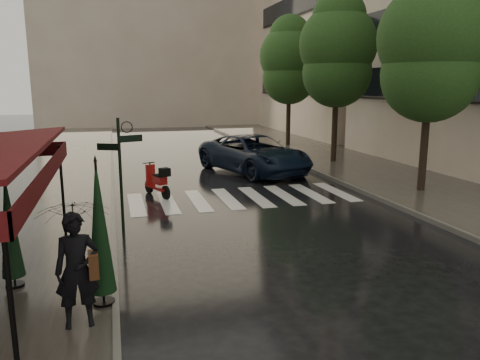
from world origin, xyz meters
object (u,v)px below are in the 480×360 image
scooter (158,182)px  parasol_back (9,226)px  parked_car (254,154)px  parasol_front (99,227)px  pedestrian_with_umbrella (74,224)px

scooter → parasol_back: bearing=-137.7°
parked_car → parasol_front: parasol_front is taller
parked_car → parasol_back: (-8.14, -10.91, 0.48)m
pedestrian_with_umbrella → parasol_front: 0.83m
parasol_back → scooter: bearing=64.7°
parked_car → parasol_back: parasol_back is taller
pedestrian_with_umbrella → parasol_back: size_ratio=1.14×
parked_car → parasol_back: bearing=-144.9°
scooter → parked_car: bearing=15.2°
parasol_back → parasol_front: bearing=-36.0°
pedestrian_with_umbrella → parked_car: (6.82, 12.82, -0.97)m
pedestrian_with_umbrella → parked_car: pedestrian_with_umbrella is taller
parked_car → parasol_back: 13.62m
parasol_back → parked_car: bearing=53.3°
scooter → parked_car: 5.95m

